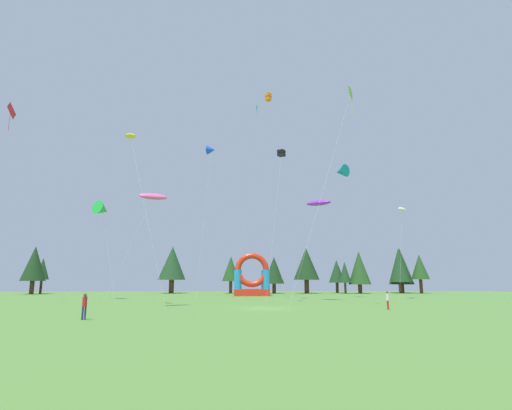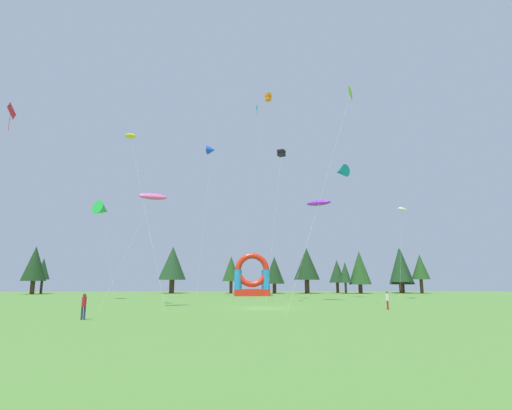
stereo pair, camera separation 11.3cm
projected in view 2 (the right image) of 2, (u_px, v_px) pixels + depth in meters
ground_plane at (264, 308)px, 36.97m from camera, size 120.00×120.00×0.00m
kite_yellow_parafoil at (130, 136)px, 42.36m from camera, size 6.33×6.76×18.03m
kite_white_parafoil at (402, 210)px, 56.24m from camera, size 3.72×4.39×12.72m
kite_orange_box at (268, 98)px, 46.61m from camera, size 4.52×5.79×23.89m
kite_purple_parafoil at (319, 203)px, 51.48m from camera, size 5.29×4.94×12.84m
kite_teal_delta at (341, 171)px, 59.83m from camera, size 6.03×4.79×19.47m
kite_red_diamond at (10, 113)px, 40.86m from camera, size 5.62×6.57×20.05m
kite_green_delta at (102, 210)px, 55.33m from camera, size 4.41×3.23×13.33m
kite_black_box at (281, 153)px, 54.79m from camera, size 3.13×4.70×20.04m
kite_pink_parafoil at (153, 197)px, 39.54m from camera, size 5.28×3.42×11.19m
kite_cyan_diamond at (256, 109)px, 57.73m from camera, size 4.42×4.43×27.60m
kite_blue_delta at (211, 150)px, 65.79m from camera, size 2.38×5.17×24.35m
kite_lime_diamond at (351, 94)px, 40.60m from camera, size 7.89×5.43×21.84m
person_near_camera at (84, 304)px, 26.23m from camera, size 0.32×0.32×1.69m
person_left_edge at (387, 299)px, 35.44m from camera, size 0.28×0.28×1.59m
inflatable_blue_arch at (252, 280)px, 67.59m from camera, size 5.92×4.32×7.10m
tree_row_0 at (35, 264)px, 76.53m from camera, size 4.45×4.45×9.02m
tree_row_1 at (43, 269)px, 78.83m from camera, size 2.57×2.57×6.88m
tree_row_2 at (173, 263)px, 82.07m from camera, size 5.55×5.55×9.41m
tree_row_3 at (231, 269)px, 80.95m from camera, size 3.50×3.50×7.37m
tree_row_4 at (274, 270)px, 80.56m from camera, size 4.07×4.07×7.23m
tree_row_5 at (307, 264)px, 81.26m from camera, size 5.17×5.17×9.07m
tree_row_6 at (337, 271)px, 83.48m from camera, size 3.30×3.30×6.76m
tree_row_7 at (345, 272)px, 80.09m from camera, size 2.40×2.40×6.21m
tree_row_8 at (360, 268)px, 80.65m from camera, size 4.42×4.42×8.36m
tree_row_9 at (400, 265)px, 82.30m from camera, size 4.25×4.25×9.15m
tree_row_10 at (401, 266)px, 84.35m from camera, size 5.07×5.07×9.26m
tree_row_11 at (420, 267)px, 81.20m from camera, size 3.54×3.54×7.75m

